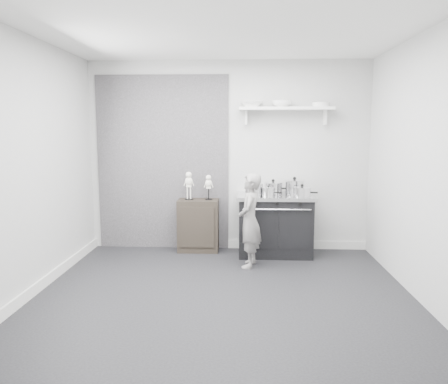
{
  "coord_description": "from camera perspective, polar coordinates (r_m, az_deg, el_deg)",
  "views": [
    {
      "loc": [
        0.2,
        -4.48,
        1.73
      ],
      "look_at": [
        -0.03,
        0.95,
        0.95
      ],
      "focal_mm": 35.0,
      "sensor_mm": 36.0,
      "label": 1
    }
  ],
  "objects": [
    {
      "name": "ground",
      "position": [
        4.81,
        -0.16,
        -12.95
      ],
      "size": [
        4.0,
        4.0,
        0.0
      ],
      "primitive_type": "plane",
      "color": "black",
      "rests_on": "ground"
    },
    {
      "name": "room_shell",
      "position": [
        4.64,
        -1.19,
        7.02
      ],
      "size": [
        4.02,
        3.62,
        2.71
      ],
      "color": "#B6B6B4",
      "rests_on": "ground"
    },
    {
      "name": "wall_shelf",
      "position": [
        6.19,
        8.1,
        10.64
      ],
      "size": [
        1.3,
        0.26,
        0.24
      ],
      "color": "white",
      "rests_on": "room_shell"
    },
    {
      "name": "stove",
      "position": [
        6.11,
        6.66,
        -4.23
      ],
      "size": [
        1.05,
        0.66,
        0.84
      ],
      "color": "black",
      "rests_on": "ground"
    },
    {
      "name": "side_cabinet",
      "position": [
        6.27,
        -3.37,
        -4.37
      ],
      "size": [
        0.57,
        0.33,
        0.75
      ],
      "primitive_type": "cube",
      "color": "black",
      "rests_on": "ground"
    },
    {
      "name": "child",
      "position": [
        5.51,
        3.39,
        -3.73
      ],
      "size": [
        0.35,
        0.47,
        1.19
      ],
      "primitive_type": "imported",
      "rotation": [
        0.0,
        0.0,
        -1.73
      ],
      "color": "gray",
      "rests_on": "ground"
    },
    {
      "name": "pot_front_left",
      "position": [
        5.92,
        3.93,
        0.32
      ],
      "size": [
        0.33,
        0.24,
        0.2
      ],
      "color": "silver",
      "rests_on": "stove"
    },
    {
      "name": "pot_back_left",
      "position": [
        6.16,
        6.43,
        0.56
      ],
      "size": [
        0.35,
        0.26,
        0.2
      ],
      "color": "silver",
      "rests_on": "stove"
    },
    {
      "name": "pot_back_right",
      "position": [
        6.17,
        9.19,
        0.69
      ],
      "size": [
        0.36,
        0.27,
        0.24
      ],
      "color": "silver",
      "rests_on": "stove"
    },
    {
      "name": "pot_front_right",
      "position": [
        5.9,
        10.16,
        0.02
      ],
      "size": [
        0.33,
        0.25,
        0.17
      ],
      "color": "silver",
      "rests_on": "stove"
    },
    {
      "name": "pot_front_center",
      "position": [
        5.86,
        5.84,
        0.01
      ],
      "size": [
        0.26,
        0.18,
        0.15
      ],
      "color": "silver",
      "rests_on": "stove"
    },
    {
      "name": "skeleton_full",
      "position": [
        6.18,
        -4.61,
        1.1
      ],
      "size": [
        0.13,
        0.08,
        0.46
      ],
      "primitive_type": null,
      "color": "silver",
      "rests_on": "side_cabinet"
    },
    {
      "name": "skeleton_torso",
      "position": [
        6.16,
        -2.03,
        0.86
      ],
      "size": [
        0.11,
        0.07,
        0.41
      ],
      "primitive_type": null,
      "color": "silver",
      "rests_on": "side_cabinet"
    },
    {
      "name": "bowl_large",
      "position": [
        6.16,
        3.64,
        11.37
      ],
      "size": [
        0.31,
        0.31,
        0.08
      ],
      "primitive_type": "imported",
      "color": "white",
      "rests_on": "wall_shelf"
    },
    {
      "name": "bowl_small",
      "position": [
        6.18,
        7.58,
        11.34
      ],
      "size": [
        0.27,
        0.27,
        0.08
      ],
      "primitive_type": "imported",
      "color": "white",
      "rests_on": "wall_shelf"
    },
    {
      "name": "plate_stack",
      "position": [
        6.25,
        12.53,
        11.07
      ],
      "size": [
        0.23,
        0.23,
        0.06
      ],
      "primitive_type": "cylinder",
      "color": "white",
      "rests_on": "wall_shelf"
    }
  ]
}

